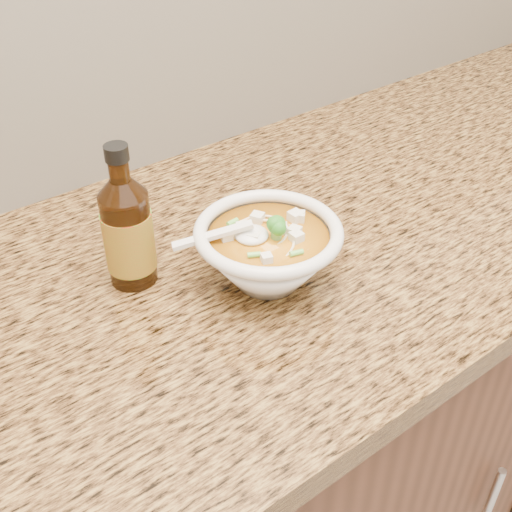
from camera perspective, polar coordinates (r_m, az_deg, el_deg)
cabinet at (r=1.24m, az=-2.84°, el=-18.15°), size 4.00×0.65×0.86m
counter_slab at (r=0.91m, az=-3.68°, el=-1.66°), size 4.00×0.68×0.04m
soup_bowl at (r=0.84m, az=1.08°, el=0.25°), size 0.21×0.19×0.11m
hot_sauce_bottle at (r=0.84m, az=-11.31°, el=2.07°), size 0.09×0.09×0.20m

